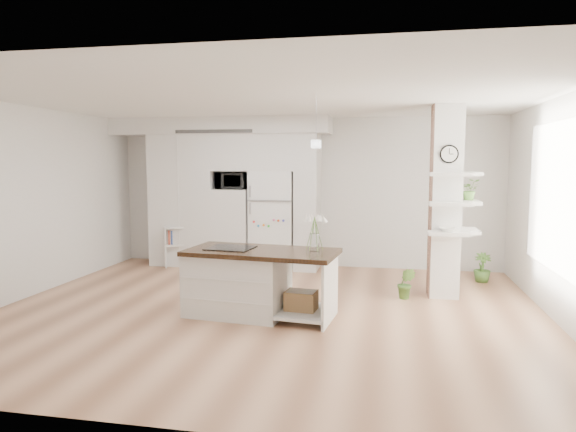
% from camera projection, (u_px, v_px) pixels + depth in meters
% --- Properties ---
extents(floor, '(7.00, 6.00, 0.01)m').
position_uv_depth(floor, '(268.00, 311.00, 6.62)').
color(floor, tan).
rests_on(floor, ground).
extents(room, '(7.04, 6.04, 2.72)m').
position_uv_depth(room, '(267.00, 167.00, 6.43)').
color(room, white).
rests_on(room, ground).
extents(cabinet_wall, '(4.00, 0.71, 2.70)m').
position_uv_depth(cabinet_wall, '(224.00, 184.00, 9.34)').
color(cabinet_wall, white).
rests_on(cabinet_wall, floor).
extents(refrigerator, '(0.78, 0.69, 1.75)m').
position_uv_depth(refrigerator, '(273.00, 220.00, 9.25)').
color(refrigerator, white).
rests_on(refrigerator, floor).
extents(column, '(0.69, 0.90, 2.70)m').
position_uv_depth(column, '(452.00, 203.00, 7.13)').
color(column, silver).
rests_on(column, floor).
extents(window, '(0.00, 2.40, 2.40)m').
position_uv_depth(window, '(558.00, 197.00, 6.10)').
color(window, white).
rests_on(window, room).
extents(pendant_light, '(0.12, 0.12, 0.10)m').
position_uv_depth(pendant_light, '(406.00, 145.00, 6.22)').
color(pendant_light, white).
rests_on(pendant_light, room).
extents(kitchen_island, '(1.94, 1.07, 1.40)m').
position_uv_depth(kitchen_island, '(246.00, 280.00, 6.43)').
color(kitchen_island, white).
rests_on(kitchen_island, floor).
extents(bookshelf, '(0.72, 0.59, 0.74)m').
position_uv_depth(bookshelf, '(184.00, 248.00, 9.46)').
color(bookshelf, white).
rests_on(bookshelf, floor).
extents(floor_plant_a, '(0.28, 0.25, 0.45)m').
position_uv_depth(floor_plant_a, '(406.00, 283.00, 7.17)').
color(floor_plant_a, '#4D7D32').
rests_on(floor_plant_a, floor).
extents(floor_plant_b, '(0.27, 0.27, 0.47)m').
position_uv_depth(floor_plant_b, '(482.00, 268.00, 8.18)').
color(floor_plant_b, '#4D7D32').
rests_on(floor_plant_b, floor).
extents(microwave, '(0.54, 0.37, 0.30)m').
position_uv_depth(microwave, '(232.00, 181.00, 9.26)').
color(microwave, '#2D2D2D').
rests_on(microwave, cabinet_wall).
extents(shelf_plant, '(0.27, 0.23, 0.30)m').
position_uv_depth(shelf_plant, '(470.00, 190.00, 7.23)').
color(shelf_plant, '#4D7D32').
rests_on(shelf_plant, column).
extents(decor_bowl, '(0.22, 0.22, 0.05)m').
position_uv_depth(decor_bowl, '(447.00, 229.00, 6.96)').
color(decor_bowl, white).
rests_on(decor_bowl, column).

